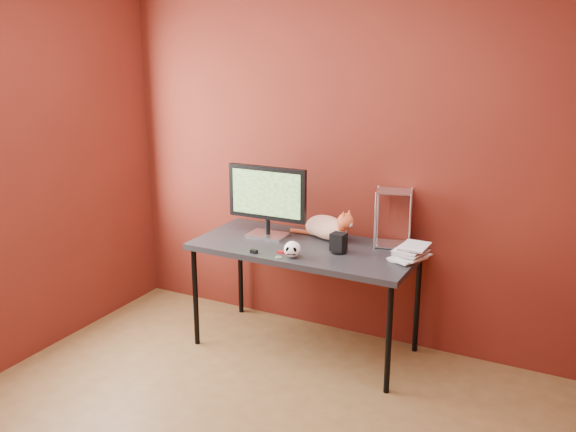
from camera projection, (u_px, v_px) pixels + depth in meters
The scene contains 11 objects.
room at pixel (204, 191), 2.86m from camera, with size 3.52×3.52×2.61m.
desk at pixel (305, 253), 4.30m from camera, with size 1.50×0.70×0.75m.
monitor at pixel (267, 198), 4.39m from camera, with size 0.58×0.19×0.50m.
cat at pixel (327, 227), 4.40m from camera, with size 0.50×0.29×0.24m.
skull_mug at pixel (292, 249), 4.05m from camera, with size 0.11×0.11×0.10m.
speaker at pixel (338, 244), 4.14m from camera, with size 0.11×0.11×0.13m.
book_stack at pixel (404, 172), 3.92m from camera, with size 0.24×0.27×1.09m.
wire_rack at pixel (393, 218), 4.23m from camera, with size 0.26×0.23×0.38m.
pocket_knife at pixel (282, 252), 4.13m from camera, with size 0.07×0.02×0.01m, color #AB0D11.
black_gadget at pixel (254, 251), 4.14m from camera, with size 0.05×0.03×0.02m, color black.
washer at pixel (279, 257), 4.06m from camera, with size 0.04×0.04×0.00m, color silver.
Camera 1 is at (1.60, -2.30, 2.13)m, focal length 40.00 mm.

